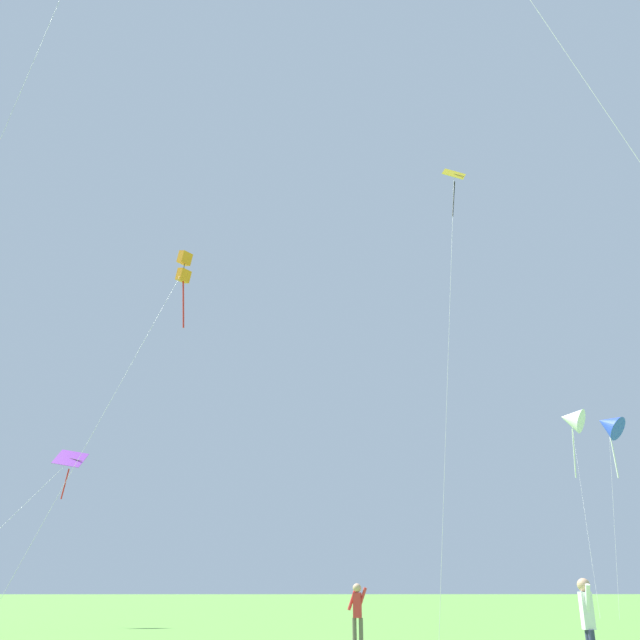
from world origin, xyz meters
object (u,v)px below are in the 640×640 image
(kite_yellow_diamond, at_px, (453,197))
(person_in_red_shirt, at_px, (588,618))
(kite_blue_delta, at_px, (609,425))
(kite_orange_box, at_px, (183,270))
(person_foreground_watcher, at_px, (357,610))
(kite_white_distant, at_px, (571,419))
(kite_purple_streamer, at_px, (66,466))

(kite_yellow_diamond, height_order, person_in_red_shirt, kite_yellow_diamond)
(kite_blue_delta, xyz_separation_m, kite_orange_box, (-25.08, -15.98, 3.13))
(kite_orange_box, xyz_separation_m, person_foreground_watcher, (6.69, -8.21, -13.51))
(kite_white_distant, distance_m, kite_yellow_diamond, 24.65)
(kite_blue_delta, distance_m, kite_purple_streamer, 32.87)
(kite_orange_box, xyz_separation_m, kite_yellow_diamond, (12.27, 0.56, 4.22))
(kite_yellow_diamond, bearing_deg, kite_white_distant, 58.72)
(kite_blue_delta, xyz_separation_m, person_foreground_watcher, (-18.39, -24.19, -10.37))
(kite_white_distant, bearing_deg, kite_yellow_diamond, -121.28)
(kite_blue_delta, distance_m, person_foreground_watcher, 32.11)
(kite_white_distant, distance_m, kite_purple_streamer, 34.72)
(person_foreground_watcher, bearing_deg, kite_purple_streamer, 132.25)
(kite_yellow_diamond, distance_m, person_in_red_shirt, 23.26)
(kite_purple_streamer, distance_m, kite_orange_box, 11.02)
(kite_blue_delta, bearing_deg, kite_white_distant, 94.21)
(person_in_red_shirt, xyz_separation_m, person_foreground_watcher, (-3.65, 6.19, -0.03))
(person_in_red_shirt, bearing_deg, kite_white_distant, 67.93)
(kite_orange_box, distance_m, person_foreground_watcher, 17.17)
(person_foreground_watcher, bearing_deg, person_in_red_shirt, -59.53)
(kite_white_distant, relative_size, kite_yellow_diamond, 0.67)
(kite_blue_delta, relative_size, person_in_red_shirt, 7.27)
(kite_white_distant, bearing_deg, person_in_red_shirt, -112.07)
(person_foreground_watcher, bearing_deg, kite_white_distant, 58.36)
(kite_blue_delta, height_order, kite_yellow_diamond, kite_yellow_diamond)
(kite_white_distant, distance_m, kite_orange_box, 32.48)
(kite_yellow_diamond, bearing_deg, kite_orange_box, -177.39)
(kite_white_distant, bearing_deg, kite_blue_delta, -85.79)
(kite_white_distant, xyz_separation_m, person_foreground_watcher, (-18.02, -29.24, -11.89))
(kite_blue_delta, relative_size, kite_purple_streamer, 1.60)
(kite_orange_box, bearing_deg, kite_yellow_diamond, 2.61)
(person_in_red_shirt, bearing_deg, person_foreground_watcher, 120.47)
(kite_blue_delta, bearing_deg, kite_purple_streamer, -161.19)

